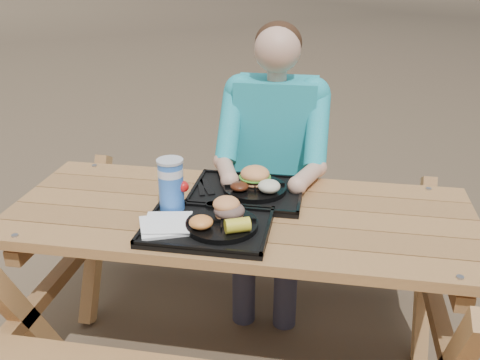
# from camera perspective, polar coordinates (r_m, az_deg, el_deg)

# --- Properties ---
(picnic_table) EXTENTS (1.80, 1.49, 0.75)m
(picnic_table) POSITION_cam_1_polar(r_m,az_deg,el_deg) (2.27, -0.00, -11.77)
(picnic_table) COLOR #999999
(picnic_table) RESTS_ON ground
(tray_near) EXTENTS (0.45, 0.35, 0.02)m
(tray_near) POSITION_cam_1_polar(r_m,az_deg,el_deg) (1.94, -3.51, -5.09)
(tray_near) COLOR black
(tray_near) RESTS_ON picnic_table
(tray_far) EXTENTS (0.45, 0.35, 0.02)m
(tray_far) POSITION_cam_1_polar(r_m,az_deg,el_deg) (2.20, 0.77, -1.42)
(tray_far) COLOR black
(tray_far) RESTS_ON picnic_table
(plate_near) EXTENTS (0.26, 0.26, 0.02)m
(plate_near) POSITION_cam_1_polar(r_m,az_deg,el_deg) (1.91, -1.95, -4.78)
(plate_near) COLOR black
(plate_near) RESTS_ON tray_near
(plate_far) EXTENTS (0.26, 0.26, 0.02)m
(plate_far) POSITION_cam_1_polar(r_m,az_deg,el_deg) (2.19, 1.59, -0.90)
(plate_far) COLOR black
(plate_far) RESTS_ON tray_far
(napkin_stack) EXTENTS (0.22, 0.22, 0.02)m
(napkin_stack) POSITION_cam_1_polar(r_m,az_deg,el_deg) (1.93, -8.05, -4.75)
(napkin_stack) COLOR white
(napkin_stack) RESTS_ON tray_near
(soda_cup) EXTENTS (0.09, 0.09, 0.19)m
(soda_cup) POSITION_cam_1_polar(r_m,az_deg,el_deg) (2.02, -7.36, -0.61)
(soda_cup) COLOR blue
(soda_cup) RESTS_ON tray_near
(condiment_bbq) EXTENTS (0.05, 0.05, 0.03)m
(condiment_bbq) POSITION_cam_1_polar(r_m,az_deg,el_deg) (2.03, -3.02, -2.88)
(condiment_bbq) COLOR black
(condiment_bbq) RESTS_ON tray_near
(condiment_mustard) EXTENTS (0.05, 0.05, 0.03)m
(condiment_mustard) POSITION_cam_1_polar(r_m,az_deg,el_deg) (2.01, -1.08, -3.05)
(condiment_mustard) COLOR orange
(condiment_mustard) RESTS_ON tray_near
(sandwich) EXTENTS (0.11, 0.11, 0.11)m
(sandwich) POSITION_cam_1_polar(r_m,az_deg,el_deg) (1.92, -1.16, -2.41)
(sandwich) COLOR #ED9353
(sandwich) RESTS_ON plate_near
(mac_cheese) EXTENTS (0.09, 0.09, 0.04)m
(mac_cheese) POSITION_cam_1_polar(r_m,az_deg,el_deg) (1.87, -4.18, -4.51)
(mac_cheese) COLOR #FA9A41
(mac_cheese) RESTS_ON plate_near
(corn_cob) EXTENTS (0.11, 0.11, 0.05)m
(corn_cob) POSITION_cam_1_polar(r_m,az_deg,el_deg) (1.83, -0.27, -4.85)
(corn_cob) COLOR yellow
(corn_cob) RESTS_ON plate_near
(cutlery_far) EXTENTS (0.10, 0.16, 0.01)m
(cutlery_far) POSITION_cam_1_polar(r_m,az_deg,el_deg) (2.23, -3.55, -0.73)
(cutlery_far) COLOR black
(cutlery_far) RESTS_ON tray_far
(burger) EXTENTS (0.12, 0.12, 0.11)m
(burger) POSITION_cam_1_polar(r_m,az_deg,el_deg) (2.20, 1.62, 1.02)
(burger) COLOR #F89B57
(burger) RESTS_ON plate_far
(baked_beans) EXTENTS (0.08, 0.08, 0.03)m
(baked_beans) POSITION_cam_1_polar(r_m,az_deg,el_deg) (2.14, -0.05, -0.70)
(baked_beans) COLOR #4B1E0F
(baked_beans) RESTS_ON plate_far
(potato_salad) EXTENTS (0.09, 0.09, 0.05)m
(potato_salad) POSITION_cam_1_polar(r_m,az_deg,el_deg) (2.13, 3.12, -0.67)
(potato_salad) COLOR beige
(potato_salad) RESTS_ON plate_far
(diner) EXTENTS (0.48, 0.84, 1.28)m
(diner) POSITION_cam_1_polar(r_m,az_deg,el_deg) (2.65, 3.65, 0.23)
(diner) COLOR teal
(diner) RESTS_ON ground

